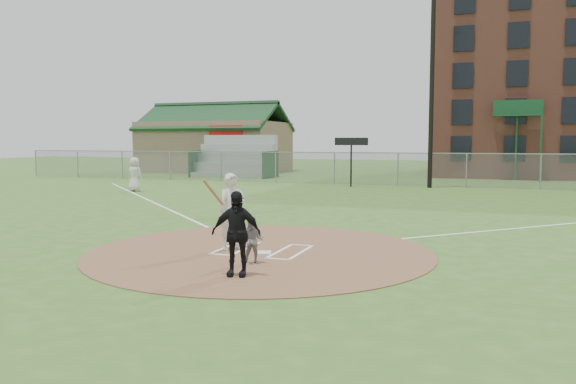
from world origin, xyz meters
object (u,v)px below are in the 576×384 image
(umpire, at_px, (236,233))
(batter_at_plate, at_px, (232,211))
(home_plate, at_px, (262,253))
(ondeck_player, at_px, (135,174))
(catcher, at_px, (253,240))

(umpire, xyz_separation_m, batter_at_plate, (-1.24, 2.45, 0.10))
(batter_at_plate, bearing_deg, umpire, -63.11)
(home_plate, bearing_deg, ondeck_player, 133.96)
(catcher, height_order, ondeck_player, ondeck_player)
(batter_at_plate, bearing_deg, catcher, -50.02)
(umpire, relative_size, ondeck_player, 0.92)
(catcher, bearing_deg, ondeck_player, 123.06)
(home_plate, distance_m, batter_at_plate, 1.30)
(catcher, bearing_deg, home_plate, 92.65)
(ondeck_player, bearing_deg, umpire, 131.89)
(home_plate, height_order, batter_at_plate, batter_at_plate)
(catcher, height_order, batter_at_plate, batter_at_plate)
(umpire, distance_m, batter_at_plate, 2.75)
(batter_at_plate, bearing_deg, ondeck_player, 132.36)
(home_plate, xyz_separation_m, batter_at_plate, (-0.88, 0.19, 0.94))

